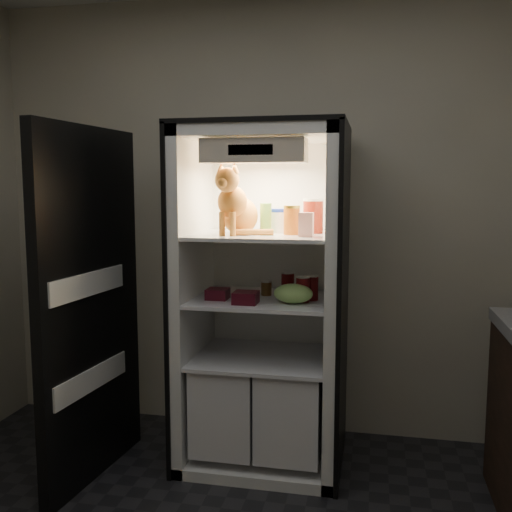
{
  "coord_description": "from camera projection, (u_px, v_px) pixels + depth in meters",
  "views": [
    {
      "loc": [
        0.6,
        -1.69,
        1.55
      ],
      "look_at": [
        -0.03,
        1.32,
        1.17
      ],
      "focal_mm": 40.0,
      "sensor_mm": 36.0,
      "label": 1
    }
  ],
  "objects": [
    {
      "name": "cream_carton",
      "position": [
        306.0,
        225.0,
        2.9
      ],
      "size": [
        0.07,
        0.07,
        0.12
      ],
      "primitive_type": "cube",
      "color": "white",
      "rests_on": "refrigerator"
    },
    {
      "name": "soda_can_b",
      "position": [
        312.0,
        288.0,
        3.05
      ],
      "size": [
        0.07,
        0.07,
        0.13
      ],
      "color": "black",
      "rests_on": "refrigerator"
    },
    {
      "name": "condiment_jar",
      "position": [
        266.0,
        288.0,
        3.18
      ],
      "size": [
        0.06,
        0.06,
        0.08
      ],
      "color": "brown",
      "rests_on": "refrigerator"
    },
    {
      "name": "room_shell",
      "position": [
        180.0,
        162.0,
        1.76
      ],
      "size": [
        3.6,
        3.6,
        3.6
      ],
      "color": "white",
      "rests_on": "floor"
    },
    {
      "name": "parmesan_shaker",
      "position": [
        266.0,
        218.0,
        3.08
      ],
      "size": [
        0.06,
        0.06,
        0.16
      ],
      "color": "green",
      "rests_on": "refrigerator"
    },
    {
      "name": "fridge_door",
      "position": [
        90.0,
        308.0,
        2.97
      ],
      "size": [
        0.14,
        0.87,
        1.85
      ],
      "rotation": [
        0.0,
        0.0,
        -0.09
      ],
      "color": "black",
      "rests_on": "floor"
    },
    {
      "name": "grape_bag",
      "position": [
        293.0,
        293.0,
        2.96
      ],
      "size": [
        0.21,
        0.15,
        0.1
      ],
      "primitive_type": "ellipsoid",
      "color": "#72A84E",
      "rests_on": "refrigerator"
    },
    {
      "name": "soda_can_c",
      "position": [
        303.0,
        289.0,
        2.99
      ],
      "size": [
        0.07,
        0.07,
        0.13
      ],
      "color": "black",
      "rests_on": "refrigerator"
    },
    {
      "name": "berry_box_right",
      "position": [
        246.0,
        298.0,
        2.96
      ],
      "size": [
        0.12,
        0.12,
        0.06
      ],
      "primitive_type": "cube",
      "color": "#450B13",
      "rests_on": "refrigerator"
    },
    {
      "name": "mayo_tub",
      "position": [
        278.0,
        221.0,
        3.15
      ],
      "size": [
        0.1,
        0.1,
        0.13
      ],
      "color": "white",
      "rests_on": "refrigerator"
    },
    {
      "name": "soda_can_a",
      "position": [
        288.0,
        285.0,
        3.14
      ],
      "size": [
        0.07,
        0.07,
        0.13
      ],
      "color": "black",
      "rests_on": "refrigerator"
    },
    {
      "name": "salsa_jar",
      "position": [
        292.0,
        220.0,
        3.02
      ],
      "size": [
        0.09,
        0.09,
        0.15
      ],
      "color": "maroon",
      "rests_on": "refrigerator"
    },
    {
      "name": "berry_box_left",
      "position": [
        218.0,
        294.0,
        3.07
      ],
      "size": [
        0.11,
        0.11,
        0.06
      ],
      "primitive_type": "cube",
      "color": "#450B13",
      "rests_on": "refrigerator"
    },
    {
      "name": "refrigerator",
      "position": [
        264.0,
        321.0,
        3.2
      ],
      "size": [
        0.9,
        0.72,
        1.88
      ],
      "color": "white",
      "rests_on": "floor"
    },
    {
      "name": "tabby_cat",
      "position": [
        236.0,
        208.0,
        3.03
      ],
      "size": [
        0.32,
        0.37,
        0.38
      ],
      "rotation": [
        0.0,
        0.0,
        -0.2
      ],
      "color": "orange",
      "rests_on": "refrigerator"
    },
    {
      "name": "pepper_jar",
      "position": [
        313.0,
        216.0,
        3.11
      ],
      "size": [
        0.11,
        0.11,
        0.19
      ],
      "color": "#AA2816",
      "rests_on": "refrigerator"
    }
  ]
}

